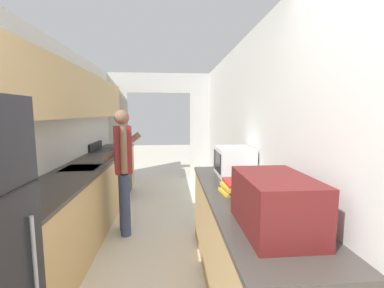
% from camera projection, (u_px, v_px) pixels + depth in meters
% --- Properties ---
extents(wall_left, '(0.38, 7.87, 2.50)m').
position_uv_depth(wall_left, '(52.00, 120.00, 3.02)').
color(wall_left, silver).
rests_on(wall_left, ground_plane).
extents(wall_right, '(0.06, 7.87, 2.50)m').
position_uv_depth(wall_right, '(255.00, 143.00, 2.86)').
color(wall_right, silver).
rests_on(wall_right, ground_plane).
extents(wall_far_with_doorway, '(2.76, 0.06, 2.50)m').
position_uv_depth(wall_far_with_doorway, '(159.00, 120.00, 6.07)').
color(wall_far_with_doorway, silver).
rests_on(wall_far_with_doorway, ground_plane).
extents(counter_left, '(0.62, 4.32, 0.89)m').
position_uv_depth(counter_left, '(85.00, 199.00, 3.41)').
color(counter_left, tan).
rests_on(counter_left, ground_plane).
extents(counter_right, '(0.62, 2.32, 0.89)m').
position_uv_depth(counter_right, '(242.00, 244.00, 2.24)').
color(counter_right, tan).
rests_on(counter_right, ground_plane).
extents(range_oven, '(0.66, 0.77, 1.03)m').
position_uv_depth(range_oven, '(112.00, 172.00, 4.93)').
color(range_oven, black).
rests_on(range_oven, ground_plane).
extents(person, '(0.52, 0.43, 1.62)m').
position_uv_depth(person, '(123.00, 168.00, 3.31)').
color(person, '#384266').
rests_on(person, ground_plane).
extents(suitcase, '(0.38, 0.62, 0.33)m').
position_uv_depth(suitcase, '(274.00, 203.00, 1.52)').
color(suitcase, '#5B1919').
rests_on(suitcase, counter_right).
extents(microwave, '(0.38, 0.48, 0.31)m').
position_uv_depth(microwave, '(234.00, 161.00, 2.86)').
color(microwave, white).
rests_on(microwave, counter_right).
extents(book_stack, '(0.26, 0.31, 0.10)m').
position_uv_depth(book_stack, '(236.00, 187.00, 2.22)').
color(book_stack, gold).
rests_on(book_stack, counter_right).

